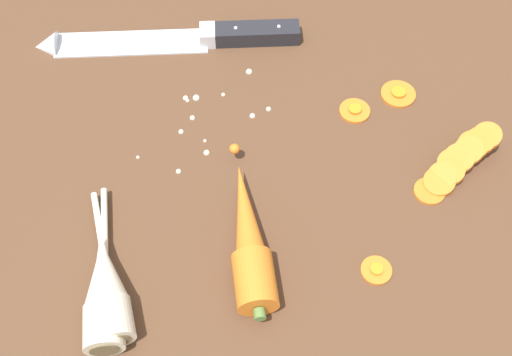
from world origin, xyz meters
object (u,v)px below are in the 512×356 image
object	(u,v)px
whole_carrot	(249,239)
parsnip_front	(107,287)
chefs_knife	(164,39)
carrot_slice_stray_far	(355,110)
carrot_slice_stray_near	(377,270)
carrot_slice_stray_mid	(398,93)
parsnip_mid_left	(104,291)
carrot_slice_stack	(458,162)

from	to	relation	value
whole_carrot	parsnip_front	bearing A→B (deg)	166.73
chefs_knife	carrot_slice_stray_far	distance (cm)	26.88
whole_carrot	carrot_slice_stray_far	size ratio (longest dim) A/B	5.08
carrot_slice_stray_far	carrot_slice_stray_near	bearing A→B (deg)	-123.25
chefs_knife	carrot_slice_stray_mid	xyz separation A→B (cm)	(19.50, -24.20, -0.29)
carrot_slice_stray_near	carrot_slice_stray_mid	xyz separation A→B (cm)	(17.74, 16.79, 0.00)
parsnip_mid_left	chefs_knife	bearing A→B (deg)	51.02
carrot_slice_stray_mid	carrot_slice_stray_near	bearing A→B (deg)	-136.57
chefs_knife	parsnip_mid_left	bearing A→B (deg)	-128.98
whole_carrot	carrot_slice_stray_near	size ratio (longest dim) A/B	5.88
parsnip_mid_left	carrot_slice_stray_far	size ratio (longest dim) A/B	4.68
parsnip_front	carrot_slice_stray_near	xyz separation A→B (cm)	(23.94, -13.11, -1.62)
whole_carrot	carrot_slice_stack	size ratio (longest dim) A/B	1.53
whole_carrot	carrot_slice_stray_mid	distance (cm)	28.08
chefs_knife	parsnip_mid_left	size ratio (longest dim) A/B	1.78
chefs_knife	carrot_slice_stack	bearing A→B (deg)	-64.18
parsnip_front	carrot_slice_stack	bearing A→B (deg)	-11.89
carrot_slice_stack	carrot_slice_stray_far	size ratio (longest dim) A/B	3.33
whole_carrot	parsnip_front	distance (cm)	14.97
carrot_slice_stray_mid	carrot_slice_stray_far	world-z (taller)	same
carrot_slice_stack	carrot_slice_stray_near	xyz separation A→B (cm)	(-15.77, -4.75, -1.07)
carrot_slice_stray_far	carrot_slice_stack	bearing A→B (deg)	-72.02
chefs_knife	parsnip_front	distance (cm)	35.65
carrot_slice_stray_mid	whole_carrot	bearing A→B (deg)	-165.29
carrot_slice_stack	carrot_slice_stray_mid	distance (cm)	12.25
parsnip_front	carrot_slice_stray_near	distance (cm)	27.34
chefs_knife	carrot_slice_stray_far	bearing A→B (deg)	-60.22
carrot_slice_stack	carrot_slice_stray_near	distance (cm)	16.51
parsnip_mid_left	carrot_slice_stack	world-z (taller)	parsnip_mid_left
parsnip_mid_left	carrot_slice_stray_mid	size ratio (longest dim) A/B	4.08
parsnip_mid_left	carrot_slice_stray_mid	bearing A→B (deg)	5.16
parsnip_front	carrot_slice_stray_far	size ratio (longest dim) A/B	4.60
parsnip_front	carrot_slice_stray_far	xyz separation A→B (cm)	(35.52, 4.55, -1.62)
whole_carrot	parsnip_front	world-z (taller)	whole_carrot
carrot_slice_stray_near	carrot_slice_stray_far	distance (cm)	21.12
chefs_knife	carrot_slice_stray_far	xyz separation A→B (cm)	(13.35, -23.32, -0.29)
whole_carrot	carrot_slice_stray_near	world-z (taller)	whole_carrot
whole_carrot	carrot_slice_stack	distance (cm)	25.63
chefs_knife	carrot_slice_stray_far	world-z (taller)	chefs_knife
carrot_slice_stray_far	carrot_slice_stray_mid	bearing A→B (deg)	-8.08
carrot_slice_stray_far	chefs_knife	bearing A→B (deg)	119.78
carrot_slice_stack	whole_carrot	bearing A→B (deg)	168.92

